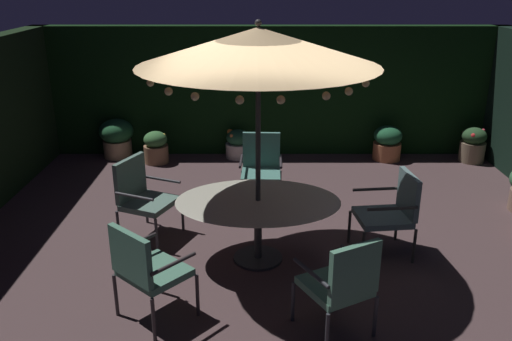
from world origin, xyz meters
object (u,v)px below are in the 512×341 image
at_px(patio_chair_east, 144,267).
at_px(potted_plant_right_far, 470,144).
at_px(patio_dining_table, 256,209).
at_px(potted_plant_back_left, 114,137).
at_px(potted_plant_front_corner, 154,147).
at_px(patio_chair_southeast, 340,281).
at_px(potted_plant_back_center, 236,144).
at_px(patio_chair_north, 259,165).
at_px(patio_chair_south, 390,209).
at_px(patio_chair_northeast, 140,194).
at_px(potted_plant_right_near, 385,142).
at_px(patio_umbrella, 256,47).

distance_m(patio_chair_east, potted_plant_right_far, 6.69).
bearing_deg(patio_chair_east, patio_dining_table, 47.97).
xyz_separation_m(patio_dining_table, potted_plant_back_left, (-2.53, 3.70, -0.26)).
bearing_deg(potted_plant_front_corner, patio_chair_southeast, -62.10).
distance_m(potted_plant_front_corner, potted_plant_back_center, 1.45).
bearing_deg(potted_plant_right_far, patio_chair_east, -136.46).
distance_m(potted_plant_front_corner, potted_plant_back_left, 0.82).
distance_m(patio_chair_north, potted_plant_back_left, 3.35).
bearing_deg(potted_plant_back_center, patio_chair_north, -79.14).
distance_m(patio_chair_southeast, potted_plant_front_corner, 5.40).
relative_size(patio_chair_north, patio_chair_south, 1.05).
relative_size(patio_chair_northeast, potted_plant_right_near, 1.64).
distance_m(patio_umbrella, potted_plant_back_left, 4.93).
xyz_separation_m(patio_chair_northeast, potted_plant_back_center, (1.09, 3.04, -0.31)).
height_order(patio_umbrella, patio_chair_north, patio_umbrella).
distance_m(patio_chair_northeast, patio_chair_southeast, 2.97).
distance_m(patio_umbrella, patio_chair_northeast, 2.44).
xyz_separation_m(patio_chair_north, potted_plant_back_center, (-0.40, 2.10, -0.35)).
xyz_separation_m(patio_chair_east, patio_chair_south, (2.61, 1.33, -0.02)).
xyz_separation_m(patio_dining_table, potted_plant_right_far, (3.80, 3.44, -0.33)).
bearing_deg(potted_plant_back_left, potted_plant_back_center, -0.83).
bearing_deg(patio_chair_northeast, patio_chair_east, -77.47).
bearing_deg(patio_dining_table, patio_umbrella, -98.90).
bearing_deg(potted_plant_front_corner, patio_umbrella, -62.28).
relative_size(patio_chair_south, potted_plant_right_far, 1.61).
relative_size(potted_plant_right_far, potted_plant_back_center, 1.20).
bearing_deg(patio_chair_southeast, patio_chair_northeast, 137.50).
xyz_separation_m(patio_umbrella, potted_plant_front_corner, (-1.78, 3.38, -2.16)).
bearing_deg(potted_plant_right_far, potted_plant_back_left, 177.71).
xyz_separation_m(patio_dining_table, potted_plant_back_center, (-0.35, 3.66, -0.38)).
relative_size(patio_umbrella, patio_chair_northeast, 2.69).
bearing_deg(patio_umbrella, potted_plant_right_far, 42.19).
relative_size(patio_chair_southeast, potted_plant_front_corner, 1.77).
height_order(patio_chair_southeast, potted_plant_back_center, patio_chair_southeast).
bearing_deg(patio_chair_south, potted_plant_front_corner, 136.14).
xyz_separation_m(patio_dining_table, patio_umbrella, (-0.00, -0.00, 1.80)).
relative_size(patio_chair_north, patio_chair_east, 1.04).
bearing_deg(patio_chair_south, patio_chair_north, 137.37).
distance_m(patio_chair_northeast, potted_plant_back_left, 3.26).
bearing_deg(potted_plant_right_far, patio_chair_southeast, -122.32).
xyz_separation_m(patio_chair_east, potted_plant_front_corner, (-0.73, 4.54, -0.31)).
height_order(patio_chair_south, potted_plant_right_far, patio_chair_south).
xyz_separation_m(patio_umbrella, patio_chair_south, (1.56, 0.17, -1.87)).
height_order(potted_plant_back_center, potted_plant_back_left, potted_plant_back_left).
height_order(patio_chair_north, patio_chair_east, patio_chair_north).
bearing_deg(potted_plant_back_center, potted_plant_front_corner, -168.78).
height_order(patio_umbrella, patio_chair_east, patio_umbrella).
height_order(patio_chair_northeast, potted_plant_front_corner, patio_chair_northeast).
bearing_deg(patio_chair_south, potted_plant_right_near, 77.41).
bearing_deg(patio_chair_south, potted_plant_right_far, 55.67).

